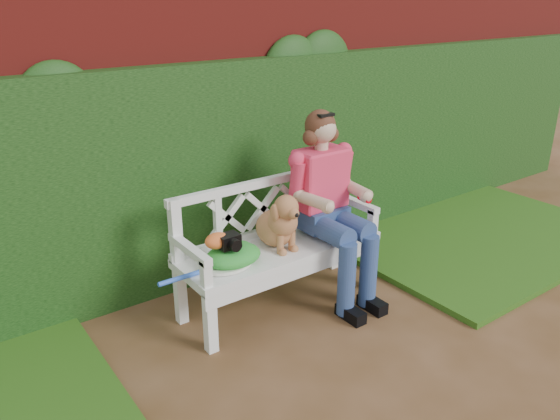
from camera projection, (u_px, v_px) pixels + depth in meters
ground at (348, 385)px, 3.22m from camera, size 60.00×60.00×0.00m
brick_wall at (189, 139)px, 4.25m from camera, size 10.00×0.30×2.20m
ivy_hedge at (204, 177)px, 4.17m from camera, size 10.00×0.18×1.70m
grass_right at (470, 233)px, 5.20m from camera, size 2.60×2.00×0.05m
garden_bench at (280, 275)px, 3.99m from camera, size 1.59×0.62×0.48m
seated_woman at (324, 207)px, 4.02m from camera, size 0.73×0.88×1.38m
dog at (278, 219)px, 3.80m from camera, size 0.38×0.44×0.42m
tennis_racket at (222, 265)px, 3.58m from camera, size 0.70×0.31×0.03m
green_bag at (233, 255)px, 3.60m from camera, size 0.47×0.43×0.13m
camera_item at (229, 241)px, 3.54m from camera, size 0.14×0.10×0.09m
baseball_glove at (217, 241)px, 3.53m from camera, size 0.20×0.17×0.11m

